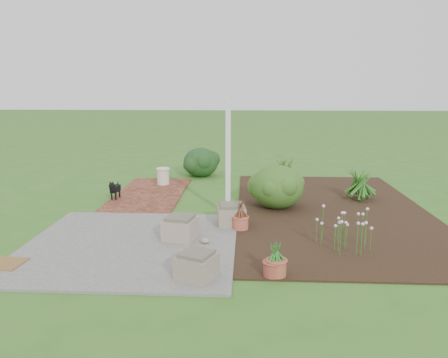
{
  "coord_description": "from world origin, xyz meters",
  "views": [
    {
      "loc": [
        0.68,
        -8.57,
        2.62
      ],
      "look_at": [
        0.2,
        0.4,
        0.7
      ],
      "focal_mm": 35.0,
      "sensor_mm": 36.0,
      "label": 1
    }
  ],
  "objects_px": {
    "black_dog": "(115,189)",
    "cream_ceramic_urn": "(163,176)",
    "evergreen_shrub": "(277,186)",
    "stone_trough_near": "(197,266)"
  },
  "relations": [
    {
      "from": "black_dog",
      "to": "evergreen_shrub",
      "type": "relative_size",
      "value": 0.43
    },
    {
      "from": "stone_trough_near",
      "to": "evergreen_shrub",
      "type": "height_order",
      "value": "evergreen_shrub"
    },
    {
      "from": "cream_ceramic_urn",
      "to": "black_dog",
      "type": "bearing_deg",
      "value": -117.25
    },
    {
      "from": "cream_ceramic_urn",
      "to": "evergreen_shrub",
      "type": "relative_size",
      "value": 0.38
    },
    {
      "from": "black_dog",
      "to": "evergreen_shrub",
      "type": "bearing_deg",
      "value": -1.95
    },
    {
      "from": "evergreen_shrub",
      "to": "stone_trough_near",
      "type": "bearing_deg",
      "value": -109.94
    },
    {
      "from": "black_dog",
      "to": "cream_ceramic_urn",
      "type": "height_order",
      "value": "cream_ceramic_urn"
    },
    {
      "from": "stone_trough_near",
      "to": "black_dog",
      "type": "relative_size",
      "value": 0.97
    },
    {
      "from": "black_dog",
      "to": "cream_ceramic_urn",
      "type": "relative_size",
      "value": 1.14
    },
    {
      "from": "stone_trough_near",
      "to": "evergreen_shrub",
      "type": "xyz_separation_m",
      "value": [
        1.33,
        3.67,
        0.31
      ]
    }
  ]
}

